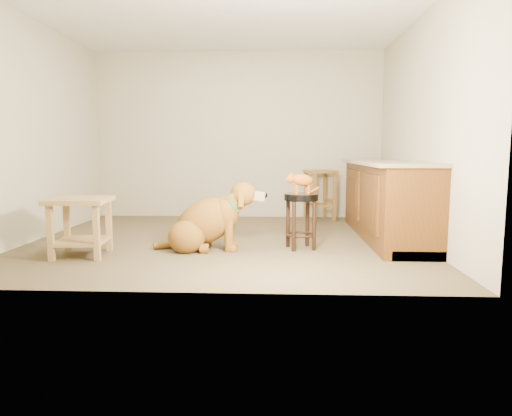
{
  "coord_description": "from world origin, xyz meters",
  "views": [
    {
      "loc": [
        0.62,
        -5.3,
        1.06
      ],
      "look_at": [
        0.39,
        -0.45,
        0.45
      ],
      "focal_mm": 32.0,
      "sensor_mm": 36.0,
      "label": 1
    }
  ],
  "objects_px": {
    "padded_stool": "(301,210)",
    "tabby_kitten": "(300,181)",
    "side_table": "(81,218)",
    "golden_retriever": "(207,223)",
    "wood_stool": "(320,194)"
  },
  "relations": [
    {
      "from": "wood_stool",
      "to": "side_table",
      "type": "distance_m",
      "value": 3.67
    },
    {
      "from": "padded_stool",
      "to": "tabby_kitten",
      "type": "bearing_deg",
      "value": -171.02
    },
    {
      "from": "padded_stool",
      "to": "tabby_kitten",
      "type": "height_order",
      "value": "tabby_kitten"
    },
    {
      "from": "padded_stool",
      "to": "side_table",
      "type": "bearing_deg",
      "value": -168.63
    },
    {
      "from": "tabby_kitten",
      "to": "golden_retriever",
      "type": "bearing_deg",
      "value": 170.95
    },
    {
      "from": "golden_retriever",
      "to": "tabby_kitten",
      "type": "bearing_deg",
      "value": 2.62
    },
    {
      "from": "wood_stool",
      "to": "golden_retriever",
      "type": "height_order",
      "value": "wood_stool"
    },
    {
      "from": "padded_stool",
      "to": "tabby_kitten",
      "type": "distance_m",
      "value": 0.31
    },
    {
      "from": "tabby_kitten",
      "to": "side_table",
      "type": "bearing_deg",
      "value": 176.68
    },
    {
      "from": "side_table",
      "to": "padded_stool",
      "type": "bearing_deg",
      "value": 11.37
    },
    {
      "from": "padded_stool",
      "to": "golden_retriever",
      "type": "relative_size",
      "value": 0.49
    },
    {
      "from": "side_table",
      "to": "tabby_kitten",
      "type": "xyz_separation_m",
      "value": [
        2.23,
        0.45,
        0.35
      ]
    },
    {
      "from": "wood_stool",
      "to": "side_table",
      "type": "bearing_deg",
      "value": -135.96
    },
    {
      "from": "side_table",
      "to": "tabby_kitten",
      "type": "height_order",
      "value": "tabby_kitten"
    },
    {
      "from": "side_table",
      "to": "golden_retriever",
      "type": "bearing_deg",
      "value": 15.92
    }
  ]
}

